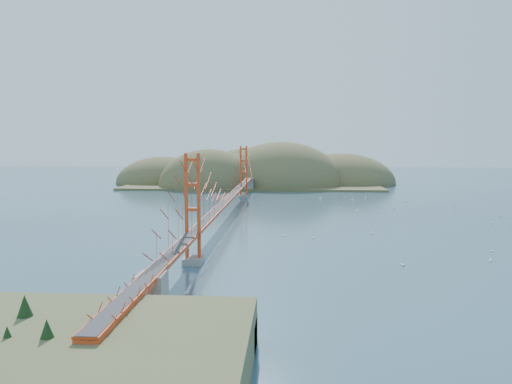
# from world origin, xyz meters

# --- Properties ---
(ground) EXTENTS (320.00, 320.00, 0.00)m
(ground) POSITION_xyz_m (0.00, 0.00, 0.00)
(ground) COLOR #2F4C5F
(ground) RESTS_ON ground
(bridge) EXTENTS (2.20, 94.40, 12.00)m
(bridge) POSITION_xyz_m (0.00, 0.18, 7.01)
(bridge) COLOR gray
(bridge) RESTS_ON ground
(approach_viaduct) EXTENTS (1.40, 12.00, 3.38)m
(approach_viaduct) POSITION_xyz_m (0.00, -51.91, 2.55)
(approach_viaduct) COLOR #B63514
(approach_viaduct) RESTS_ON ground
(promontory) EXTENTS (9.00, 6.00, 0.24)m
(promontory) POSITION_xyz_m (0.00, -48.50, 0.12)
(promontory) COLOR #59544C
(promontory) RESTS_ON ground
(fort) EXTENTS (3.70, 2.30, 1.75)m
(fort) POSITION_xyz_m (0.40, -47.80, 0.67)
(fort) COLOR maroon
(fort) RESTS_ON ground
(far_headlands) EXTENTS (84.00, 58.00, 25.00)m
(far_headlands) POSITION_xyz_m (2.21, 68.52, 0.00)
(far_headlands) COLOR brown
(far_headlands) RESTS_ON ground
(sailboat_5) EXTENTS (0.49, 0.54, 0.61)m
(sailboat_5) POSITION_xyz_m (46.57, 6.21, 0.14)
(sailboat_5) COLOR white
(sailboat_5) RESTS_ON ground
(sailboat_17) EXTENTS (0.55, 0.44, 0.65)m
(sailboat_17) POSITION_xyz_m (35.04, 25.72, 0.15)
(sailboat_17) COLOR white
(sailboat_17) RESTS_ON ground
(sailboat_3) EXTENTS (0.71, 0.71, 0.75)m
(sailboat_3) POSITION_xyz_m (17.14, 29.61, 0.16)
(sailboat_3) COLOR white
(sailboat_3) RESTS_ON ground
(sailboat_4) EXTENTS (0.64, 0.64, 0.71)m
(sailboat_4) POSITION_xyz_m (42.16, -1.27, 0.16)
(sailboat_4) COLOR white
(sailboat_4) RESTS_ON ground
(sailboat_14) EXTENTS (0.51, 0.59, 0.67)m
(sailboat_14) POSITION_xyz_m (26.57, 10.44, 0.15)
(sailboat_14) COLOR white
(sailboat_14) RESTS_ON ground
(sailboat_10) EXTENTS (0.62, 0.64, 0.72)m
(sailboat_10) POSITION_xyz_m (21.90, -29.30, 0.16)
(sailboat_10) COLOR white
(sailboat_10) RESTS_ON ground
(sailboat_2) EXTENTS (0.57, 0.46, 0.67)m
(sailboat_2) POSITION_xyz_m (21.56, -11.81, 0.15)
(sailboat_2) COLOR white
(sailboat_2) RESTS_ON ground
(sailboat_12) EXTENTS (0.56, 0.56, 0.60)m
(sailboat_12) POSITION_xyz_m (23.96, 27.64, 0.14)
(sailboat_12) COLOR white
(sailboat_12) RESTS_ON ground
(sailboat_9) EXTENTS (0.50, 0.50, 0.55)m
(sailboat_9) POSITION_xyz_m (45.01, -0.84, 0.13)
(sailboat_9) COLOR white
(sailboat_9) RESTS_ON ground
(sailboat_0) EXTENTS (0.51, 0.56, 0.63)m
(sailboat_0) POSITION_xyz_m (9.52, -14.02, 0.14)
(sailboat_0) COLOR white
(sailboat_0) RESTS_ON ground
(sailboat_11) EXTENTS (0.56, 0.56, 0.62)m
(sailboat_11) POSITION_xyz_m (40.08, 10.88, 0.14)
(sailboat_11) COLOR white
(sailboat_11) RESTS_ON ground
(sailboat_8) EXTENTS (0.65, 0.58, 0.74)m
(sailboat_8) POSITION_xyz_m (42.67, 18.91, 0.16)
(sailboat_8) COLOR white
(sailboat_8) RESTS_ON ground
(sailboat_1) EXTENTS (0.70, 0.70, 0.74)m
(sailboat_1) POSITION_xyz_m (22.62, 10.07, 0.16)
(sailboat_1) COLOR white
(sailboat_1) RESTS_ON ground
(sailboat_13) EXTENTS (0.51, 0.47, 0.57)m
(sailboat_13) POSITION_xyz_m (33.81, -22.04, 0.14)
(sailboat_13) COLOR white
(sailboat_13) RESTS_ON ground
(sailboat_7) EXTENTS (0.49, 0.43, 0.55)m
(sailboat_7) POSITION_xyz_m (19.91, 15.18, 0.13)
(sailboat_7) COLOR white
(sailboat_7) RESTS_ON ground
(sailboat_16) EXTENTS (0.69, 0.69, 0.73)m
(sailboat_16) POSITION_xyz_m (29.99, 14.13, 0.16)
(sailboat_16) COLOR white
(sailboat_16) RESTS_ON ground
(sailboat_6) EXTENTS (0.60, 0.60, 0.64)m
(sailboat_6) POSITION_xyz_m (13.33, -15.53, 0.15)
(sailboat_6) COLOR white
(sailboat_6) RESTS_ON ground
(sailboat_15) EXTENTS (0.53, 0.53, 0.56)m
(sailboat_15) POSITION_xyz_m (27.48, 32.02, 0.13)
(sailboat_15) COLOR white
(sailboat_15) RESTS_ON ground
(sailboat_extra_0) EXTENTS (0.56, 0.60, 0.67)m
(sailboat_extra_0) POSITION_xyz_m (31.91, -26.68, 0.15)
(sailboat_extra_0) COLOR white
(sailboat_extra_0) RESTS_ON ground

